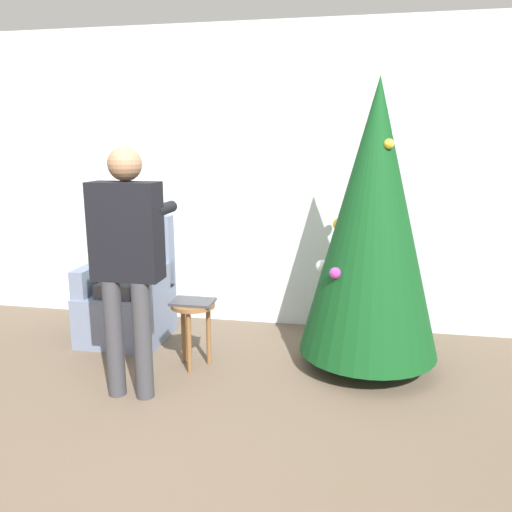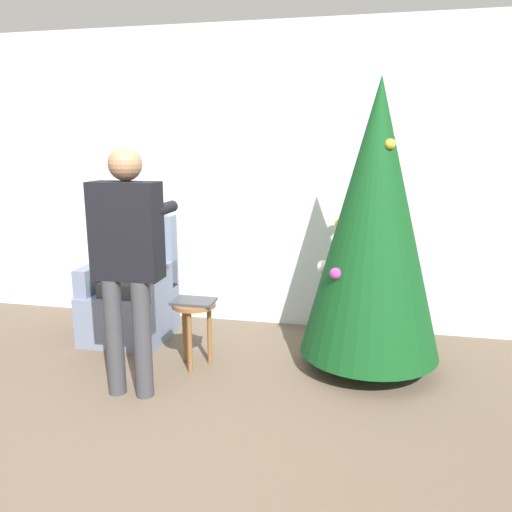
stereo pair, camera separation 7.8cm
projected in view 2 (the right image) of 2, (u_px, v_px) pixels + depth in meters
The scene contains 8 objects.
ground_plane at pixel (139, 454), 2.75m from camera, with size 14.00×14.00×0.00m, color brown.
wall_back at pixel (236, 180), 4.58m from camera, with size 8.00×0.06×2.70m.
christmas_tree at pixel (374, 221), 3.58m from camera, with size 1.03×1.03×2.13m.
armchair at pixel (131, 296), 4.38m from camera, with size 0.69×0.65×1.06m.
person_seated at pixel (127, 262), 4.28m from camera, with size 0.36×0.46×1.25m.
person_standing at pixel (127, 250), 3.25m from camera, with size 0.46×0.57×1.66m.
side_stool at pixel (194, 316), 3.77m from camera, with size 0.33×0.33×0.51m.
laptop at pixel (194, 301), 3.75m from camera, with size 0.31×0.22×0.02m.
Camera 2 is at (1.14, -2.26, 1.67)m, focal length 35.00 mm.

